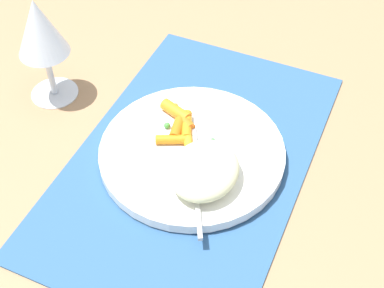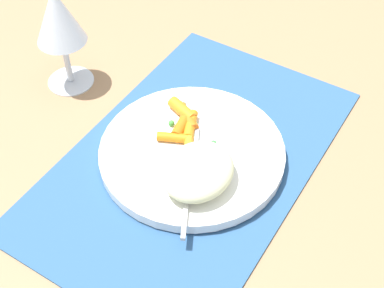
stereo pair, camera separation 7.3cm
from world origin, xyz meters
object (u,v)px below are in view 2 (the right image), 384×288
object	(u,v)px
fork	(190,168)
wine_glass	(58,19)
rice_mound	(198,171)
carrot_portion	(184,123)
plate	(192,153)

from	to	relation	value
fork	wine_glass	bearing A→B (deg)	75.07
rice_mound	fork	distance (m)	0.03
rice_mound	carrot_portion	bearing A→B (deg)	42.52
plate	rice_mound	size ratio (longest dim) A/B	2.47
plate	carrot_portion	bearing A→B (deg)	46.41
rice_mound	carrot_portion	distance (m)	0.10
rice_mound	plate	bearing A→B (deg)	39.55
carrot_portion	fork	world-z (taller)	carrot_portion
wine_glass	fork	bearing A→B (deg)	-104.93
plate	wine_glass	xyz separation A→B (m)	(0.04, 0.26, 0.11)
carrot_portion	fork	size ratio (longest dim) A/B	0.49
fork	wine_glass	xyz separation A→B (m)	(0.07, 0.28, 0.10)
plate	rice_mound	distance (m)	0.06
carrot_portion	wine_glass	bearing A→B (deg)	87.79
rice_mound	carrot_portion	world-z (taller)	rice_mound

